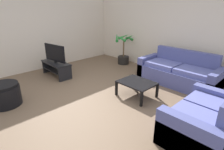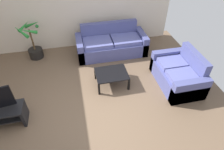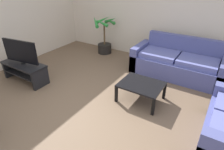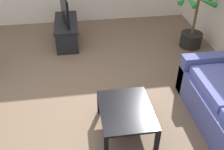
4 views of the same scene
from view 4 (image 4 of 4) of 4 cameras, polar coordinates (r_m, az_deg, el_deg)
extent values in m
plane|color=brown|center=(3.87, -11.28, -6.57)|extent=(6.60, 6.60, 0.00)
cube|color=#4C518C|center=(4.18, 20.49, 0.56)|extent=(0.18, 0.90, 0.62)
cube|color=black|center=(5.32, -10.09, 11.28)|extent=(1.10, 0.45, 0.04)
cube|color=black|center=(5.41, -9.85, 9.16)|extent=(1.02, 0.39, 0.03)
cube|color=black|center=(5.87, -9.91, 11.57)|extent=(0.06, 0.41, 0.44)
cube|color=black|center=(4.94, -9.83, 6.75)|extent=(0.06, 0.41, 0.44)
cube|color=black|center=(5.20, -10.45, 14.40)|extent=(0.89, 0.18, 0.50)
cube|color=teal|center=(5.20, -10.20, 14.44)|extent=(0.83, 0.14, 0.45)
cylinder|color=black|center=(5.30, -10.13, 11.67)|extent=(0.10, 0.10, 0.04)
cube|color=black|center=(3.22, 3.13, -7.68)|extent=(0.81, 0.65, 0.03)
cube|color=black|center=(3.58, -2.85, -6.22)|extent=(0.05, 0.05, 0.34)
cube|color=black|center=(3.06, -1.27, -15.57)|extent=(0.05, 0.05, 0.34)
cube|color=black|center=(3.67, 6.51, -5.27)|extent=(0.05, 0.05, 0.34)
cube|color=black|center=(3.16, 9.86, -14.11)|extent=(0.05, 0.05, 0.34)
cylinder|color=black|center=(5.41, 16.94, 7.43)|extent=(0.42, 0.42, 0.28)
cylinder|color=brown|center=(5.22, 17.82, 11.94)|extent=(0.05, 0.05, 0.65)
cone|color=#278A35|center=(4.92, 20.03, 14.84)|extent=(0.17, 0.47, 0.26)
camera|label=1|loc=(2.64, -92.17, -15.76)|focal=28.88mm
camera|label=2|loc=(4.50, -66.32, 30.33)|focal=30.97mm
camera|label=3|loc=(2.67, -73.10, 3.83)|focal=30.54mm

